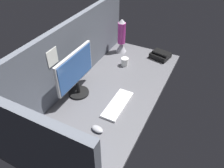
{
  "coord_description": "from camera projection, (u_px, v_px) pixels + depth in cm",
  "views": [
    {
      "loc": [
        -129.23,
        -67.68,
        128.44
      ],
      "look_at": [
        -5.26,
        0.0,
        14.0
      ],
      "focal_mm": 35.09,
      "sensor_mm": 36.0,
      "label": 1
    }
  ],
  "objects": [
    {
      "name": "ground_plane",
      "position": [
        110.0,
        94.0,
        1.95
      ],
      "size": [
        180.0,
        80.0,
        3.0
      ],
      "primitive_type": "cube",
      "color": "#515156"
    },
    {
      "name": "cubicle_wall_back",
      "position": [
        72.0,
        54.0,
        1.89
      ],
      "size": [
        180.0,
        5.5,
        59.11
      ],
      "color": "#565B66",
      "rests_on": "ground_plane"
    },
    {
      "name": "cubicle_wall_side",
      "position": [
        34.0,
        149.0,
        1.15
      ],
      "size": [
        5.0,
        80.0,
        59.11
      ],
      "primitive_type": "cube",
      "color": "#565B66",
      "rests_on": "ground_plane"
    },
    {
      "name": "monitor",
      "position": [
        76.0,
        72.0,
        1.79
      ],
      "size": [
        46.77,
        18.0,
        40.94
      ],
      "color": "black",
      "rests_on": "ground_plane"
    },
    {
      "name": "keyboard",
      "position": [
        118.0,
        104.0,
        1.81
      ],
      "size": [
        37.0,
        13.01,
        2.0
      ],
      "primitive_type": "cube",
      "rotation": [
        0.0,
        0.0,
        -0.0
      ],
      "color": "silver",
      "rests_on": "ground_plane"
    },
    {
      "name": "mouse",
      "position": [
        97.0,
        129.0,
        1.6
      ],
      "size": [
        6.79,
        10.24,
        3.4
      ],
      "primitive_type": "ellipsoid",
      "rotation": [
        0.0,
        0.0,
        -0.13
      ],
      "color": "#99999E",
      "rests_on": "ground_plane"
    },
    {
      "name": "mug_ceramic_white",
      "position": [
        125.0,
        62.0,
        2.26
      ],
      "size": [
        10.65,
        7.48,
        8.51
      ],
      "color": "white",
      "rests_on": "ground_plane"
    },
    {
      "name": "mug_ceramic_blue",
      "position": [
        92.0,
        146.0,
        1.44
      ],
      "size": [
        10.28,
        6.5,
        11.26
      ],
      "color": "#38569E",
      "rests_on": "ground_plane"
    },
    {
      "name": "lava_lamp",
      "position": [
        121.0,
        38.0,
        2.41
      ],
      "size": [
        11.69,
        11.69,
        38.27
      ],
      "color": "#A5A5AD",
      "rests_on": "ground_plane"
    },
    {
      "name": "desk_phone",
      "position": [
        160.0,
        55.0,
        2.37
      ],
      "size": [
        20.65,
        22.18,
        8.8
      ],
      "color": "black",
      "rests_on": "ground_plane"
    }
  ]
}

